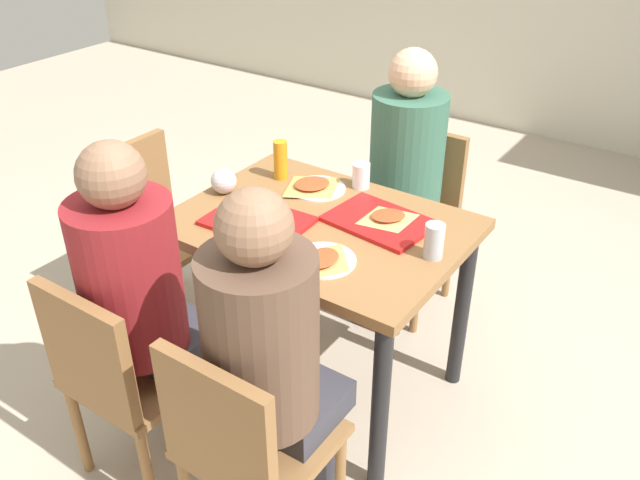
# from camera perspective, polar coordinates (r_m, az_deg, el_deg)

# --- Properties ---
(ground_plane) EXTENTS (10.00, 10.00, 0.02)m
(ground_plane) POSITION_cam_1_polar(r_m,az_deg,el_deg) (2.87, 0.00, -11.98)
(ground_plane) COLOR #B7A893
(main_table) EXTENTS (1.03, 0.76, 0.76)m
(main_table) POSITION_cam_1_polar(r_m,az_deg,el_deg) (2.47, 0.00, -0.77)
(main_table) COLOR olive
(main_table) RESTS_ON ground_plane
(chair_near_left) EXTENTS (0.40, 0.40, 0.83)m
(chair_near_left) POSITION_cam_1_polar(r_m,az_deg,el_deg) (2.27, -16.81, -10.78)
(chair_near_left) COLOR olive
(chair_near_left) RESTS_ON ground_plane
(chair_near_right) EXTENTS (0.40, 0.40, 0.83)m
(chair_near_right) POSITION_cam_1_polar(r_m,az_deg,el_deg) (1.99, -6.64, -16.89)
(chair_near_right) COLOR olive
(chair_near_right) RESTS_ON ground_plane
(chair_far_side) EXTENTS (0.40, 0.40, 0.83)m
(chair_far_side) POSITION_cam_1_polar(r_m,az_deg,el_deg) (3.13, 7.97, 2.81)
(chair_far_side) COLOR olive
(chair_far_side) RESTS_ON ground_plane
(chair_left_end) EXTENTS (0.40, 0.40, 0.83)m
(chair_left_end) POSITION_cam_1_polar(r_m,az_deg,el_deg) (3.08, -13.97, 1.68)
(chair_left_end) COLOR olive
(chair_left_end) RESTS_ON ground_plane
(person_in_red) EXTENTS (0.32, 0.42, 1.24)m
(person_in_red) POSITION_cam_1_polar(r_m,az_deg,el_deg) (2.19, -15.04, -4.06)
(person_in_red) COLOR #383842
(person_in_red) RESTS_ON ground_plane
(person_in_brown_jacket) EXTENTS (0.32, 0.42, 1.24)m
(person_in_brown_jacket) POSITION_cam_1_polar(r_m,az_deg,el_deg) (1.89, -4.32, -9.34)
(person_in_brown_jacket) COLOR #383842
(person_in_brown_jacket) RESTS_ON ground_plane
(person_far_side) EXTENTS (0.32, 0.42, 1.24)m
(person_far_side) POSITION_cam_1_polar(r_m,az_deg,el_deg) (2.90, 7.04, 6.01)
(person_far_side) COLOR #383842
(person_far_side) RESTS_ON ground_plane
(tray_red_near) EXTENTS (0.37, 0.28, 0.02)m
(tray_red_near) POSITION_cam_1_polar(r_m,az_deg,el_deg) (2.41, -5.35, 1.62)
(tray_red_near) COLOR red
(tray_red_near) RESTS_ON main_table
(tray_red_far) EXTENTS (0.39, 0.30, 0.02)m
(tray_red_far) POSITION_cam_1_polar(r_m,az_deg,el_deg) (2.41, 5.10, 1.62)
(tray_red_far) COLOR red
(tray_red_far) RESTS_ON main_table
(paper_plate_center) EXTENTS (0.22, 0.22, 0.01)m
(paper_plate_center) POSITION_cam_1_polar(r_m,az_deg,el_deg) (2.64, -0.20, 4.43)
(paper_plate_center) COLOR white
(paper_plate_center) RESTS_ON main_table
(paper_plate_near_edge) EXTENTS (0.22, 0.22, 0.01)m
(paper_plate_near_edge) POSITION_cam_1_polar(r_m,az_deg,el_deg) (2.18, 0.25, -1.74)
(paper_plate_near_edge) COLOR white
(paper_plate_near_edge) RESTS_ON main_table
(pizza_slice_a) EXTENTS (0.26, 0.27, 0.02)m
(pizza_slice_a) POSITION_cam_1_polar(r_m,az_deg,el_deg) (2.41, -5.88, 2.14)
(pizza_slice_a) COLOR #DBAD60
(pizza_slice_a) RESTS_ON tray_red_near
(pizza_slice_b) EXTENTS (0.22, 0.23, 0.02)m
(pizza_slice_b) POSITION_cam_1_polar(r_m,az_deg,el_deg) (2.40, 5.84, 1.97)
(pizza_slice_b) COLOR #DBAD60
(pizza_slice_b) RESTS_ON tray_red_far
(pizza_slice_c) EXTENTS (0.24, 0.25, 0.02)m
(pizza_slice_c) POSITION_cam_1_polar(r_m,az_deg,el_deg) (2.63, -0.68, 4.71)
(pizza_slice_c) COLOR tan
(pizza_slice_c) RESTS_ON paper_plate_center
(pizza_slice_d) EXTENTS (0.16, 0.20, 0.02)m
(pizza_slice_d) POSITION_cam_1_polar(r_m,az_deg,el_deg) (2.16, 0.14, -1.70)
(pizza_slice_d) COLOR tan
(pizza_slice_d) RESTS_ON paper_plate_near_edge
(plastic_cup_a) EXTENTS (0.07, 0.07, 0.10)m
(plastic_cup_a) POSITION_cam_1_polar(r_m,az_deg,el_deg) (2.64, 3.53, 5.52)
(plastic_cup_a) COLOR white
(plastic_cup_a) RESTS_ON main_table
(plastic_cup_b) EXTENTS (0.07, 0.07, 0.10)m
(plastic_cup_b) POSITION_cam_1_polar(r_m,az_deg,el_deg) (2.15, -4.32, -1.01)
(plastic_cup_b) COLOR white
(plastic_cup_b) RESTS_ON main_table
(soda_can) EXTENTS (0.07, 0.07, 0.12)m
(soda_can) POSITION_cam_1_polar(r_m,az_deg,el_deg) (2.21, 9.72, -0.08)
(soda_can) COLOR #B7BCC6
(soda_can) RESTS_ON main_table
(condiment_bottle) EXTENTS (0.06, 0.06, 0.16)m
(condiment_bottle) POSITION_cam_1_polar(r_m,az_deg,el_deg) (2.70, -3.39, 6.84)
(condiment_bottle) COLOR orange
(condiment_bottle) RESTS_ON main_table
(foil_bundle) EXTENTS (0.10, 0.10, 0.10)m
(foil_bundle) POSITION_cam_1_polar(r_m,az_deg,el_deg) (2.62, -8.23, 5.01)
(foil_bundle) COLOR silver
(foil_bundle) RESTS_ON main_table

